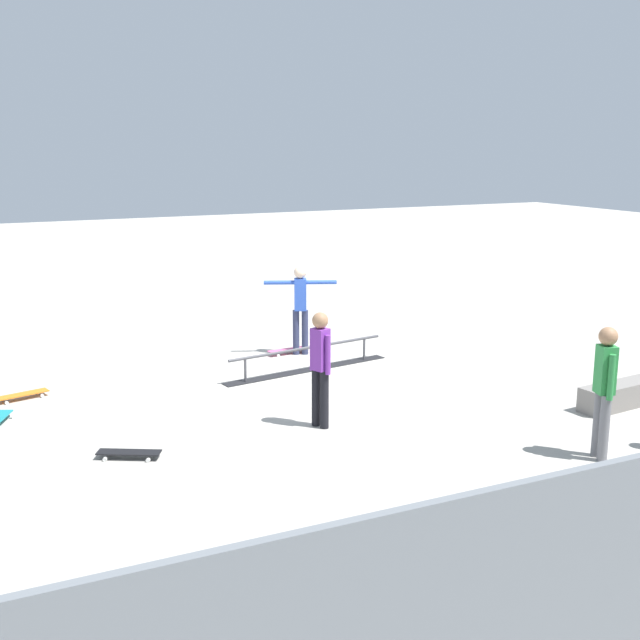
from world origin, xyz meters
name	(u,v)px	position (x,y,z in m)	size (l,w,h in m)	color
ground_plane	(325,375)	(0.00, 0.00, 0.00)	(60.00, 60.00, 0.00)	#ADA89E
grind_rail	(308,360)	(0.14, -0.40, 0.19)	(3.23, 0.72, 0.43)	black
skater_main	(300,304)	(-0.19, -1.44, 0.97)	(1.26, 0.59, 1.66)	#2D3351
skateboard_main	(289,350)	(0.00, -1.56, 0.07)	(0.81, 0.30, 0.09)	#E05993
bystander_green_shirt	(604,385)	(-1.52, 4.77, 0.96)	(0.26, 0.39, 1.70)	slate
bystander_purple_shirt	(320,363)	(1.15, 2.23, 0.92)	(0.25, 0.37, 1.63)	black
loose_skateboard_orange	(22,395)	(4.79, -0.84, 0.07)	(0.82, 0.40, 0.09)	orange
loose_skateboard_black	(129,453)	(3.81, 2.23, 0.07)	(0.80, 0.56, 0.09)	black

